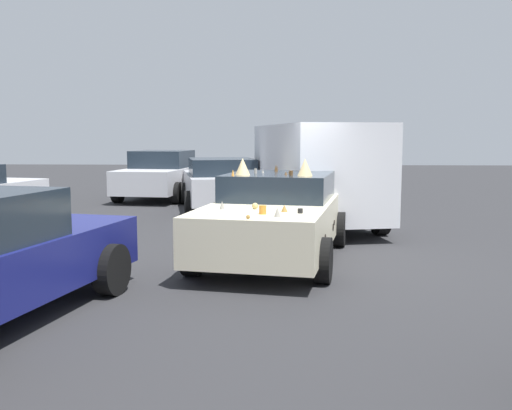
% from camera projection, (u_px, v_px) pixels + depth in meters
% --- Properties ---
extents(ground_plane, '(60.00, 60.00, 0.00)m').
position_uv_depth(ground_plane, '(274.00, 259.00, 9.44)').
color(ground_plane, '#2D2D30').
extents(art_car_decorated, '(4.59, 2.68, 1.66)m').
position_uv_depth(art_car_decorated, '(275.00, 216.00, 9.42)').
color(art_car_decorated, beige).
rests_on(art_car_decorated, ground).
extents(parked_van_near_left, '(5.63, 2.93, 2.26)m').
position_uv_depth(parked_van_near_left, '(314.00, 169.00, 13.04)').
color(parked_van_near_left, silver).
rests_on(parked_van_near_left, ground).
extents(parked_sedan_behind_left, '(4.34, 2.69, 1.40)m').
position_uv_depth(parked_sedan_behind_left, '(220.00, 183.00, 15.77)').
color(parked_sedan_behind_left, silver).
rests_on(parked_sedan_behind_left, ground).
extents(parked_sedan_row_back_far, '(4.46, 2.47, 1.53)m').
position_uv_depth(parked_sedan_row_back_far, '(162.00, 175.00, 18.40)').
color(parked_sedan_row_back_far, silver).
rests_on(parked_sedan_row_back_far, ground).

